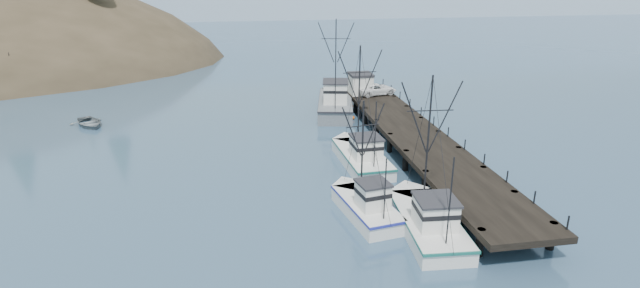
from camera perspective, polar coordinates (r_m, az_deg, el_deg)
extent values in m
plane|color=#2E4A66|center=(35.84, -2.16, -10.89)|extent=(400.00, 400.00, 0.00)
cube|color=black|center=(52.58, 10.71, 1.07)|extent=(6.00, 44.00, 0.50)
cylinder|color=black|center=(35.20, 17.82, -10.66)|extent=(0.56, 0.56, 2.00)
cylinder|color=black|center=(37.75, 24.95, -9.48)|extent=(0.56, 0.56, 2.00)
cylinder|color=black|center=(39.12, 14.53, -7.13)|extent=(0.56, 0.56, 2.00)
cylinder|color=black|center=(41.43, 21.16, -6.32)|extent=(0.56, 0.56, 2.00)
cylinder|color=black|center=(43.26, 11.90, -4.23)|extent=(0.56, 0.56, 2.00)
cylinder|color=black|center=(45.36, 18.04, -3.66)|extent=(0.56, 0.56, 2.00)
cylinder|color=black|center=(47.57, 9.75, -1.85)|extent=(0.56, 0.56, 2.00)
cylinder|color=black|center=(49.49, 15.45, -1.43)|extent=(0.56, 0.56, 2.00)
cylinder|color=black|center=(52.00, 7.97, 0.14)|extent=(0.56, 0.56, 2.00)
cylinder|color=black|center=(53.76, 13.27, 0.45)|extent=(0.56, 0.56, 2.00)
cylinder|color=black|center=(56.53, 6.47, 1.81)|extent=(0.56, 0.56, 2.00)
cylinder|color=black|center=(58.15, 11.41, 2.05)|extent=(0.56, 0.56, 2.00)
cylinder|color=black|center=(61.13, 5.19, 3.23)|extent=(0.56, 0.56, 2.00)
cylinder|color=black|center=(62.63, 9.81, 3.42)|extent=(0.56, 0.56, 2.00)
cylinder|color=black|center=(65.78, 4.09, 4.45)|extent=(0.56, 0.56, 2.00)
cylinder|color=black|center=(67.18, 8.42, 4.61)|extent=(0.56, 0.56, 2.00)
cylinder|color=black|center=(70.49, 3.13, 5.50)|extent=(0.56, 0.56, 2.00)
cylinder|color=black|center=(71.80, 7.20, 5.64)|extent=(0.56, 0.56, 2.00)
cube|color=beige|center=(94.60, -30.88, 6.66)|extent=(4.00, 5.00, 2.80)
cube|color=beige|center=(98.83, -27.55, 7.67)|extent=(4.00, 5.00, 2.80)
cube|color=#9EB2C6|center=(201.92, -5.91, 14.40)|extent=(360.00, 40.00, 26.00)
cube|color=silver|center=(219.38, -19.74, 13.80)|extent=(180.00, 25.00, 18.00)
cube|color=white|center=(100.82, -31.22, 6.60)|extent=(1.00, 3.50, 0.90)
cylinder|color=black|center=(100.34, -31.51, 8.21)|extent=(0.08, 0.08, 6.00)
cube|color=white|center=(94.86, -24.15, 7.07)|extent=(1.00, 3.50, 0.90)
cylinder|color=black|center=(94.36, -24.39, 8.79)|extent=(0.08, 0.08, 6.00)
cube|color=white|center=(88.90, -31.38, 5.16)|extent=(1.00, 3.50, 0.90)
cylinder|color=black|center=(88.36, -31.71, 6.97)|extent=(0.08, 0.08, 6.00)
cube|color=white|center=(94.69, -23.69, 7.12)|extent=(1.00, 3.50, 0.90)
cylinder|color=black|center=(94.18, -23.93, 8.83)|extent=(0.08, 0.08, 6.00)
cube|color=white|center=(94.41, -31.08, 5.91)|extent=(1.00, 3.50, 0.90)
cylinder|color=black|center=(93.90, -31.39, 7.62)|extent=(0.08, 0.08, 6.00)
cube|color=white|center=(94.27, -24.75, 6.92)|extent=(1.00, 3.50, 0.90)
cylinder|color=black|center=(93.77, -25.00, 8.64)|extent=(0.08, 0.08, 6.00)
cube|color=white|center=(37.35, 12.24, -9.23)|extent=(4.32, 9.68, 1.60)
cube|color=white|center=(41.35, 10.27, -6.12)|extent=(3.69, 3.69, 1.60)
cube|color=#175C52|center=(37.02, 12.31, -8.28)|extent=(4.41, 9.93, 0.18)
cube|color=silver|center=(35.53, 13.03, -7.68)|extent=(2.76, 2.83, 1.90)
cube|color=#26262B|center=(35.08, 13.16, -6.18)|extent=(2.99, 3.09, 0.16)
cylinder|color=black|center=(36.25, 12.21, -0.06)|extent=(0.14, 0.14, 10.01)
cylinder|color=black|center=(32.59, 14.63, -6.39)|extent=(0.10, 0.10, 6.01)
cube|color=white|center=(38.83, 5.35, -7.66)|extent=(4.20, 7.80, 1.60)
cube|color=white|center=(41.85, 3.24, -5.48)|extent=(2.94, 2.94, 1.60)
cube|color=navy|center=(38.51, 5.39, -6.73)|extent=(4.29, 8.00, 0.18)
cube|color=silver|center=(37.29, 6.05, -5.89)|extent=(2.41, 2.41, 1.90)
cube|color=#26262B|center=(36.86, 6.11, -4.45)|extent=(2.62, 2.63, 0.16)
cylinder|color=black|center=(37.90, 4.86, -0.67)|extent=(0.14, 0.14, 7.68)
cylinder|color=black|center=(35.18, 7.45, -5.14)|extent=(0.10, 0.10, 4.61)
cube|color=white|center=(48.53, 4.79, -1.88)|extent=(4.10, 9.59, 1.60)
cube|color=white|center=(52.74, 3.28, -0.05)|extent=(3.62, 3.62, 1.60)
cube|color=#165A51|center=(48.28, 4.81, -1.11)|extent=(4.19, 9.83, 0.18)
cube|color=silver|center=(46.84, 5.29, -0.41)|extent=(2.67, 2.78, 1.90)
cube|color=#26262B|center=(46.49, 5.33, 0.78)|extent=(2.90, 3.03, 0.16)
cylinder|color=black|center=(48.05, 4.47, 5.22)|extent=(0.14, 0.14, 10.06)
cylinder|color=black|center=(44.00, 6.32, 1.06)|extent=(0.10, 0.10, 6.03)
cube|color=slate|center=(65.67, 1.75, 4.24)|extent=(6.53, 12.71, 2.20)
cube|color=slate|center=(71.53, 1.76, 5.53)|extent=(4.12, 4.12, 2.20)
cube|color=black|center=(65.41, 1.76, 5.08)|extent=(6.68, 13.03, 0.18)
cube|color=silver|center=(63.56, 1.77, 5.95)|extent=(3.56, 3.93, 2.60)
cube|color=#26262B|center=(63.25, 1.78, 7.17)|extent=(3.87, 4.29, 0.16)
cylinder|color=black|center=(66.15, 1.81, 9.79)|extent=(0.14, 0.14, 10.05)
cylinder|color=black|center=(60.15, 1.78, 6.84)|extent=(0.10, 0.10, 6.03)
cube|color=silver|center=(67.40, 4.65, 6.78)|extent=(2.80, 3.00, 2.50)
cube|color=#26262B|center=(67.10, 4.68, 7.94)|extent=(3.00, 3.20, 0.30)
imported|color=white|center=(67.23, 6.47, 6.24)|extent=(5.81, 3.63, 1.50)
imported|color=slate|center=(66.48, -24.83, 1.91)|extent=(5.87, 6.46, 1.10)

